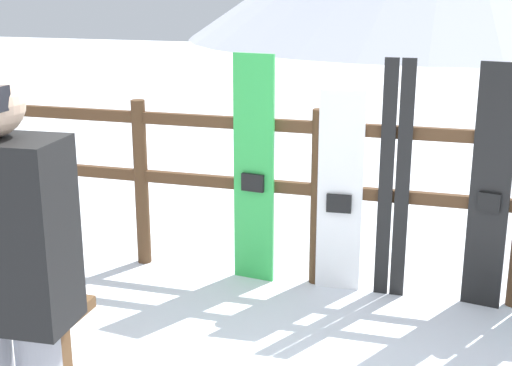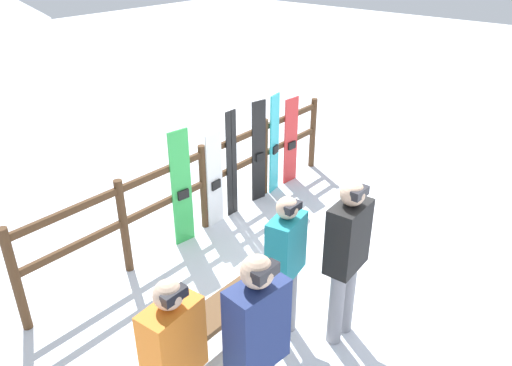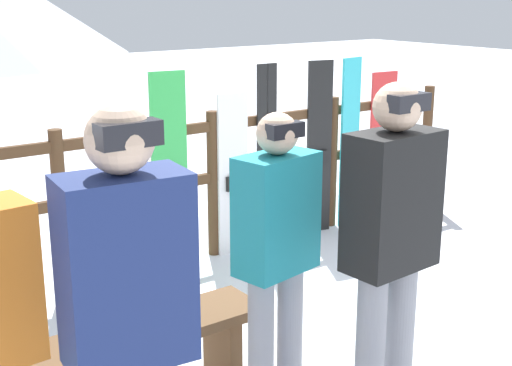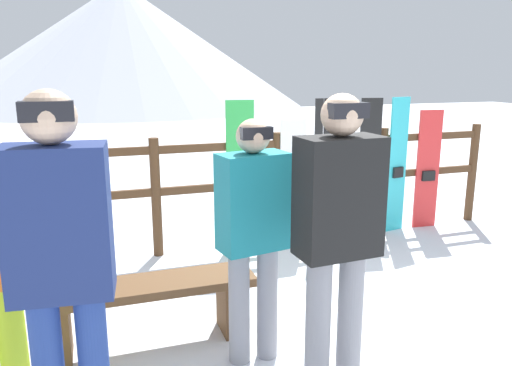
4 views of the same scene
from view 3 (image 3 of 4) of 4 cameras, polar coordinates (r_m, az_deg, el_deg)
The scene contains 12 objects.
ground_plane at distance 4.67m, azimuth 9.83°, elevation -12.43°, with size 40.00×40.00×0.00m, color white.
fence at distance 5.82m, azimuth -3.45°, elevation 0.95°, with size 5.28×0.10×1.21m.
bench at distance 3.84m, azimuth -9.78°, elevation -13.05°, with size 1.46×0.36×0.46m.
person_black at distance 3.48m, azimuth 10.73°, elevation -4.11°, with size 0.47×0.28×1.75m.
person_teal at distance 3.60m, azimuth 1.64°, elevation -4.85°, with size 0.46×0.31×1.58m.
person_navy at distance 2.59m, azimuth -10.15°, elevation -10.30°, with size 0.47×0.29×1.79m.
snowboard_green at distance 5.54m, azimuth -6.91°, elevation 0.79°, with size 0.29×0.08×1.56m.
snowboard_white at distance 5.86m, azimuth -1.85°, elevation 0.64°, with size 0.30×0.07×1.35m.
ski_pair_black at distance 6.03m, azimuth 0.85°, elevation 2.14°, with size 0.20×0.02×1.56m.
snowboard_black_stripe at distance 6.39m, azimuth 5.07°, elevation 2.76°, with size 0.24×0.09×1.56m.
snowboard_cyan at distance 6.64m, azimuth 7.50°, elevation 3.17°, with size 0.26×0.09×1.56m.
snowboard_red at distance 6.94m, azimuth 10.03°, elevation 2.96°, with size 0.30×0.07×1.41m.
Camera 3 is at (-3.02, -2.84, 2.15)m, focal length 50.00 mm.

